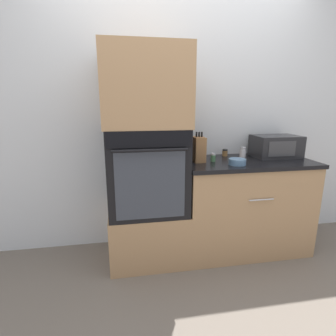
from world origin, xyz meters
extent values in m
plane|color=#6B6056|center=(0.00, 0.00, 0.00)|extent=(12.00, 12.00, 0.00)
cube|color=silver|center=(0.00, 0.63, 1.25)|extent=(8.00, 0.05, 2.50)
cube|color=#A87F56|center=(-0.34, 0.30, 0.24)|extent=(0.68, 0.60, 0.47)
cube|color=black|center=(-0.34, 0.30, 0.83)|extent=(0.65, 0.59, 0.72)
cube|color=black|center=(-0.34, 0.00, 1.13)|extent=(0.63, 0.01, 0.12)
cube|color=#33E54C|center=(-0.34, 0.00, 1.13)|extent=(0.09, 0.00, 0.03)
cube|color=#333842|center=(-0.34, 0.00, 0.78)|extent=(0.53, 0.01, 0.54)
cylinder|color=black|center=(-0.34, -0.03, 1.06)|extent=(0.55, 0.02, 0.02)
cube|color=#A87F56|center=(-0.34, 0.30, 1.51)|extent=(0.68, 0.60, 0.62)
cube|color=#A87F56|center=(0.58, 0.30, 0.42)|extent=(1.17, 0.60, 0.85)
cube|color=black|center=(0.58, 0.30, 0.86)|extent=(1.19, 0.63, 0.03)
cylinder|color=#B7B7BC|center=(0.58, -0.01, 0.61)|extent=(0.22, 0.01, 0.01)
cube|color=#232326|center=(0.92, 0.40, 0.98)|extent=(0.43, 0.29, 0.21)
cube|color=#3D3D3F|center=(0.90, 0.25, 0.98)|extent=(0.27, 0.01, 0.14)
cube|color=olive|center=(0.13, 0.32, 0.99)|extent=(0.10, 0.15, 0.22)
cylinder|color=black|center=(0.11, 0.32, 1.12)|extent=(0.02, 0.02, 0.04)
cylinder|color=black|center=(0.13, 0.32, 1.12)|extent=(0.02, 0.02, 0.04)
cylinder|color=black|center=(0.15, 0.32, 1.12)|extent=(0.02, 0.02, 0.04)
cylinder|color=#517599|center=(0.42, 0.14, 0.91)|extent=(0.14, 0.14, 0.05)
cylinder|color=silver|center=(0.60, 0.43, 0.92)|extent=(0.06, 0.06, 0.08)
cylinder|color=#B7B7BC|center=(0.60, 0.43, 0.97)|extent=(0.05, 0.05, 0.02)
cylinder|color=brown|center=(0.46, 0.51, 0.91)|extent=(0.05, 0.05, 0.05)
cylinder|color=black|center=(0.46, 0.51, 0.94)|extent=(0.05, 0.05, 0.01)
cylinder|color=#427047|center=(0.26, 0.29, 0.91)|extent=(0.04, 0.04, 0.06)
cylinder|color=#B7B7BC|center=(0.26, 0.29, 0.95)|extent=(0.04, 0.04, 0.02)
camera|label=1|loc=(-0.53, -1.89, 1.39)|focal=28.00mm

